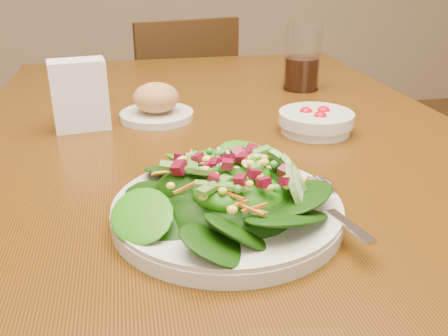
# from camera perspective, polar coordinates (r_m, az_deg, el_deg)

# --- Properties ---
(dining_table) EXTENTS (0.90, 1.40, 0.75)m
(dining_table) POSITION_cam_1_polar(r_m,az_deg,el_deg) (0.91, 0.32, -2.64)
(dining_table) COLOR #56330C
(dining_table) RESTS_ON ground_plane
(chair_far) EXTENTS (0.46, 0.47, 0.83)m
(chair_far) POSITION_cam_1_polar(r_m,az_deg,el_deg) (1.92, -5.10, 5.21)
(chair_far) COLOR #3A1E0D
(chair_far) RESTS_ON ground_plane
(salad_plate) EXTENTS (0.28, 0.28, 0.08)m
(salad_plate) POSITION_cam_1_polar(r_m,az_deg,el_deg) (0.60, 1.28, -3.31)
(salad_plate) COLOR silver
(salad_plate) RESTS_ON dining_table
(bread_plate) EXTENTS (0.14, 0.14, 0.07)m
(bread_plate) POSITION_cam_1_polar(r_m,az_deg,el_deg) (0.97, -7.74, 7.20)
(bread_plate) COLOR silver
(bread_plate) RESTS_ON dining_table
(tomato_bowl) EXTENTS (0.13, 0.13, 0.04)m
(tomato_bowl) POSITION_cam_1_polar(r_m,az_deg,el_deg) (0.91, 10.45, 5.25)
(tomato_bowl) COLOR silver
(tomato_bowl) RESTS_ON dining_table
(drinking_glass) EXTENTS (0.08, 0.08, 0.15)m
(drinking_glass) POSITION_cam_1_polar(r_m,az_deg,el_deg) (1.18, 8.91, 11.86)
(drinking_glass) COLOR silver
(drinking_glass) RESTS_ON dining_table
(napkin_holder) EXTENTS (0.10, 0.07, 0.13)m
(napkin_holder) POSITION_cam_1_polar(r_m,az_deg,el_deg) (0.94, -16.20, 8.22)
(napkin_holder) COLOR white
(napkin_holder) RESTS_ON dining_table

